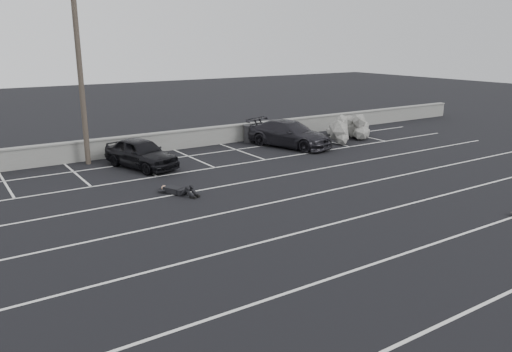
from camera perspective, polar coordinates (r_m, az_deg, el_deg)
ground at (r=16.86m, az=7.15°, el=-5.87°), size 120.00×120.00×0.00m
seawall at (r=28.41m, az=-11.38°, el=3.83°), size 50.00×0.45×1.06m
stall_lines at (r=20.17m, az=-1.13°, el=-2.16°), size 36.00×20.05×0.01m
car_left at (r=24.95m, az=-13.01°, el=2.58°), size 2.85×4.57×1.45m
car_right at (r=29.24m, az=3.87°, el=4.83°), size 3.70×5.60×1.51m
utility_pole at (r=25.90m, az=-19.54°, el=12.05°), size 1.31×0.26×9.81m
trash_bin at (r=30.48m, az=-0.82°, el=4.87°), size 0.73×0.73×1.04m
riprap_pile at (r=32.30m, az=10.92°, el=5.10°), size 4.69×3.55×1.23m
person at (r=20.62m, az=-9.45°, el=-1.29°), size 2.71×3.12×0.49m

